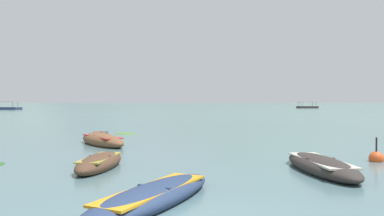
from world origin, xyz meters
TOP-DOWN VIEW (x-y plane):
  - ground_plane at (0.00, 1500.00)m, footprint 6000.00×6000.00m
  - mountain_1 at (-923.46, 2485.45)m, footprint 1272.14×1272.14m
  - mountain_2 at (-351.51, 2204.55)m, footprint 926.75×926.75m
  - mountain_3 at (608.80, 2156.04)m, footprint 1894.56×1894.56m
  - mountain_4 at (1194.98, 2444.18)m, footprint 1231.61×1231.61m
  - rowboat_0 at (-2.53, 6.73)m, footprint 1.50×3.42m
  - rowboat_1 at (4.32, 5.77)m, footprint 1.35×4.41m
  - rowboat_2 at (-0.62, 2.50)m, footprint 3.25×4.50m
  - rowboat_4 at (-4.71, 17.71)m, footprint 1.36×3.12m
  - rowboat_5 at (-3.65, 13.32)m, footprint 3.35×4.34m
  - ferry_0 at (50.66, 127.94)m, footprint 7.91×4.30m
  - ferry_1 at (-48.78, 104.91)m, footprint 10.51×5.27m
  - mooring_buoy at (7.11, 7.54)m, footprint 0.52×0.52m
  - weed_patch_0 at (-3.27, 19.84)m, footprint 2.13×2.19m

SIDE VIEW (x-z plane):
  - ground_plane at x=0.00m, z-range 0.00..0.00m
  - weed_patch_0 at x=-3.27m, z-range -0.07..0.07m
  - mooring_buoy at x=7.11m, z-range -0.40..0.62m
  - rowboat_4 at x=-4.71m, z-range -0.07..0.34m
  - rowboat_2 at x=-0.62m, z-range -0.09..0.42m
  - rowboat_1 at x=4.32m, z-range -0.11..0.48m
  - rowboat_0 at x=-2.53m, z-range -0.11..0.48m
  - rowboat_5 at x=-3.65m, z-range -0.14..0.58m
  - ferry_1 at x=-48.78m, z-range -0.82..1.71m
  - ferry_0 at x=50.66m, z-range -0.82..1.71m
  - mountain_4 at x=1194.98m, z-range 0.00..304.91m
  - mountain_1 at x=-923.46m, z-range 0.00..320.39m
  - mountain_2 at x=-351.51m, z-range 0.00..336.62m
  - mountain_3 at x=608.80m, z-range 0.00..519.57m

